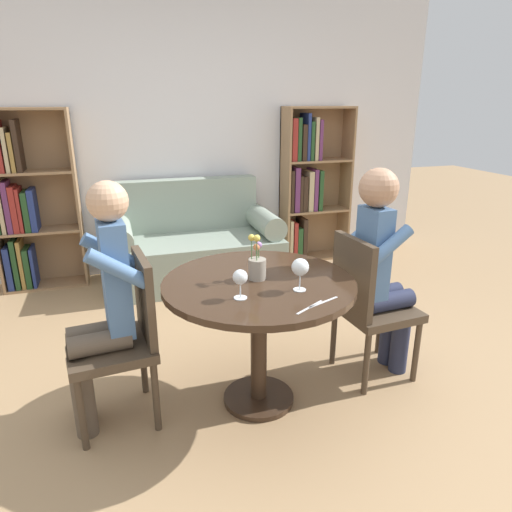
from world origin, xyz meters
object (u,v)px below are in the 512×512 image
at_px(bookshelf_left, 25,204).
at_px(couch, 195,247).
at_px(chair_right, 367,302).
at_px(person_left, 103,305).
at_px(bookshelf_right, 307,185).
at_px(wine_glass_right, 300,268).
at_px(person_right, 382,267).
at_px(chair_left, 124,333).
at_px(flower_vase, 256,265).
at_px(wine_glass_left, 240,278).

bearing_deg(bookshelf_left, couch, -10.43).
relative_size(couch, chair_right, 1.73).
distance_m(couch, person_left, 2.10).
height_order(bookshelf_right, chair_right, bookshelf_right).
bearing_deg(person_left, chair_right, 83.42).
bearing_deg(wine_glass_right, person_right, 21.66).
xyz_separation_m(bookshelf_left, wine_glass_right, (1.59, -2.43, 0.08)).
height_order(bookshelf_right, person_left, bookshelf_right).
bearing_deg(chair_left, person_left, -86.00).
relative_size(bookshelf_left, flower_vase, 6.38).
height_order(bookshelf_left, bookshelf_right, same).
xyz_separation_m(chair_left, person_right, (1.48, -0.02, 0.21)).
distance_m(couch, bookshelf_right, 1.37).
bearing_deg(bookshelf_left, wine_glass_left, -62.28).
bearing_deg(flower_vase, couch, 89.89).
height_order(person_right, wine_glass_right, person_right).
xyz_separation_m(person_left, wine_glass_left, (0.63, -0.26, 0.17)).
relative_size(bookshelf_right, person_left, 1.23).
relative_size(chair_left, flower_vase, 3.64).
bearing_deg(bookshelf_left, bookshelf_right, -0.03).
height_order(chair_left, chair_right, same).
bearing_deg(chair_right, person_left, 84.76).
bearing_deg(wine_glass_left, person_right, 15.31).
distance_m(bookshelf_left, chair_right, 3.07).
height_order(bookshelf_left, wine_glass_right, bookshelf_left).
height_order(chair_right, person_right, person_right).
height_order(bookshelf_right, person_right, bookshelf_right).
relative_size(chair_right, person_left, 0.70).
distance_m(chair_right, person_right, 0.22).
relative_size(bookshelf_left, chair_right, 1.75).
bearing_deg(wine_glass_right, bookshelf_right, 65.72).
height_order(couch, chair_right, couch).
relative_size(chair_right, person_right, 0.70).
distance_m(bookshelf_right, chair_right, 2.28).
bearing_deg(person_left, flower_vase, 80.78).
bearing_deg(bookshelf_right, couch, -168.16).
xyz_separation_m(chair_right, flower_vase, (-0.70, -0.03, 0.32)).
distance_m(person_left, person_right, 1.57).
height_order(wine_glass_left, wine_glass_right, wine_glass_right).
distance_m(bookshelf_right, chair_left, 2.92).
distance_m(bookshelf_left, wine_glass_right, 2.90).
distance_m(chair_right, wine_glass_left, 0.95).
bearing_deg(couch, person_right, -67.83).
height_order(person_left, person_right, person_right).
xyz_separation_m(couch, wine_glass_left, (-0.15, -2.17, 0.53)).
distance_m(chair_left, flower_vase, 0.77).
relative_size(couch, flower_vase, 6.31).
distance_m(chair_right, person_left, 1.49).
bearing_deg(flower_vase, chair_left, 175.05).
distance_m(person_left, flower_vase, 0.80).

